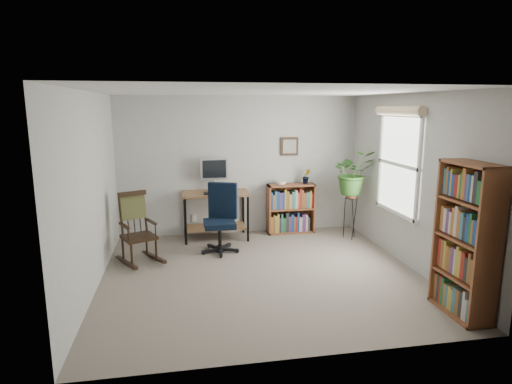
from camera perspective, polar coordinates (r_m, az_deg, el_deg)
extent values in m
cube|color=gray|center=(5.88, 0.70, -10.85)|extent=(4.20, 4.00, 0.00)
cube|color=silver|center=(5.45, 0.77, 13.23)|extent=(4.20, 4.00, 0.00)
cube|color=#AFAFAB|center=(7.49, -2.17, 3.49)|extent=(4.20, 0.00, 2.40)
cube|color=#AFAFAB|center=(3.65, 6.72, -4.98)|extent=(4.20, 0.00, 2.40)
cube|color=#AFAFAB|center=(5.54, -21.10, -0.03)|extent=(0.00, 4.00, 2.40)
cube|color=#AFAFAB|center=(6.28, 19.91, 1.30)|extent=(0.00, 4.00, 2.40)
cube|color=black|center=(7.09, -5.37, -0.14)|extent=(0.40, 0.15, 0.02)
imported|color=#2E5F21|center=(7.26, 12.88, 5.36)|extent=(1.69, 1.88, 1.47)
imported|color=#2E5F21|center=(7.61, 6.73, 1.52)|extent=(0.13, 0.24, 0.11)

